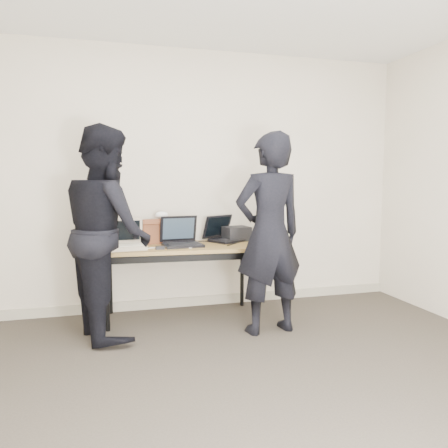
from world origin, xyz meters
name	(u,v)px	position (x,y,z in m)	size (l,w,h in m)	color
room	(282,183)	(0.00, 0.00, 1.35)	(4.60, 4.60, 2.80)	#39332B
desk	(180,252)	(-0.27, 1.87, 0.66)	(1.54, 0.75, 0.72)	olive
laptop_beige	(126,243)	(-0.78, 1.84, 0.77)	(0.36, 0.35, 0.27)	#BEAE98
laptop_center	(181,239)	(-0.26, 1.89, 0.78)	(0.39, 0.38, 0.28)	black
laptop_right	(224,235)	(0.23, 2.08, 0.78)	(0.48, 0.48, 0.27)	black
leather_satchel	(159,231)	(-0.45, 2.10, 0.85)	(0.38, 0.23, 0.25)	#5C2E18
tissue	(162,215)	(-0.42, 2.10, 1.00)	(0.13, 0.10, 0.08)	white
equipment_box	(236,234)	(0.36, 2.06, 0.79)	(0.26, 0.22, 0.15)	black
power_brick	(160,248)	(-0.49, 1.70, 0.73)	(0.08, 0.05, 0.03)	black
cables	(179,245)	(-0.28, 1.88, 0.72)	(1.15, 0.41, 0.01)	black
person_typist	(269,234)	(0.42, 1.28, 0.89)	(0.65, 0.43, 1.78)	black
person_observer	(107,232)	(-0.96, 1.59, 0.91)	(0.89, 0.69, 1.83)	black
baseboard	(200,301)	(0.00, 2.23, 0.05)	(4.50, 0.03, 0.10)	#ABA48E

